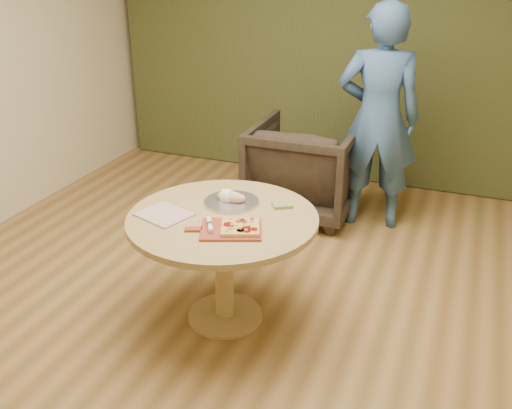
{
  "coord_description": "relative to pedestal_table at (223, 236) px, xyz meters",
  "views": [
    {
      "loc": [
        1.29,
        -2.75,
        2.27
      ],
      "look_at": [
        0.11,
        0.25,
        0.79
      ],
      "focal_mm": 40.0,
      "sensor_mm": 36.0,
      "label": 1
    }
  ],
  "objects": [
    {
      "name": "curtain",
      "position": [
        0.05,
        2.79,
        0.79
      ],
      "size": [
        4.8,
        0.14,
        2.78
      ],
      "primitive_type": "cube",
      "color": "#333A1A",
      "rests_on": "ground"
    },
    {
      "name": "bread_roll",
      "position": [
        -0.04,
        0.2,
        0.18
      ],
      "size": [
        0.19,
        0.09,
        0.09
      ],
      "color": "#E4BB8B",
      "rests_on": "serving_tray"
    },
    {
      "name": "pedestal_table",
      "position": [
        0.0,
        0.0,
        0.0
      ],
      "size": [
        1.18,
        1.18,
        0.75
      ],
      "rotation": [
        0.0,
        0.0,
        0.24
      ],
      "color": "tan",
      "rests_on": "ground"
    },
    {
      "name": "room_shell",
      "position": [
        0.05,
        -0.11,
        0.79
      ],
      "size": [
        5.04,
        6.04,
        2.84
      ],
      "color": "olive",
      "rests_on": "ground"
    },
    {
      "name": "person_standing",
      "position": [
        0.61,
        1.79,
        0.34
      ],
      "size": [
        0.76,
        0.57,
        1.9
      ],
      "primitive_type": "imported",
      "rotation": [
        0.0,
        0.0,
        3.32
      ],
      "color": "#345784",
      "rests_on": "ground"
    },
    {
      "name": "flatbread_pizza",
      "position": [
        0.18,
        -0.15,
        0.17
      ],
      "size": [
        0.28,
        0.28,
        0.04
      ],
      "rotation": [
        0.0,
        0.0,
        0.37
      ],
      "color": "#E5B359",
      "rests_on": "pizza_paddle"
    },
    {
      "name": "armchair",
      "position": [
        -0.0,
        1.78,
        -0.14
      ],
      "size": [
        0.91,
        0.85,
        0.94
      ],
      "primitive_type": "imported",
      "rotation": [
        0.0,
        0.0,
        3.14
      ],
      "color": "black",
      "rests_on": "ground"
    },
    {
      "name": "newspaper",
      "position": [
        -0.34,
        -0.12,
        0.15
      ],
      "size": [
        0.37,
        0.33,
        0.01
      ],
      "primitive_type": "cube",
      "rotation": [
        0.0,
        0.0,
        -0.34
      ],
      "color": "silver",
      "rests_on": "pedestal_table"
    },
    {
      "name": "green_packet",
      "position": [
        0.29,
        0.27,
        0.15
      ],
      "size": [
        0.15,
        0.15,
        0.02
      ],
      "primitive_type": "cube",
      "rotation": [
        0.0,
        0.0,
        0.55
      ],
      "color": "#5E6E31",
      "rests_on": "pedestal_table"
    },
    {
      "name": "serving_tray",
      "position": [
        -0.03,
        0.2,
        0.15
      ],
      "size": [
        0.36,
        0.36,
        0.02
      ],
      "color": "silver",
      "rests_on": "pedestal_table"
    },
    {
      "name": "pizza_paddle",
      "position": [
        0.12,
        -0.16,
        0.15
      ],
      "size": [
        0.47,
        0.39,
        0.01
      ],
      "rotation": [
        0.0,
        0.0,
        0.37
      ],
      "color": "#993E27",
      "rests_on": "pedestal_table"
    },
    {
      "name": "cutlery_roll",
      "position": [
        0.01,
        -0.19,
        0.17
      ],
      "size": [
        0.12,
        0.18,
        0.03
      ],
      "rotation": [
        0.0,
        0.0,
        0.52
      ],
      "color": "white",
      "rests_on": "pizza_paddle"
    }
  ]
}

